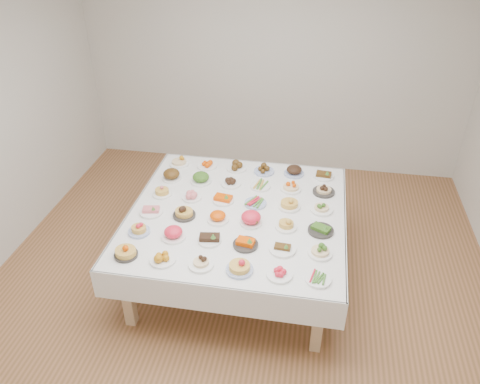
% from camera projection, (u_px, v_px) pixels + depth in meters
% --- Properties ---
extents(room_envelope, '(5.02, 5.02, 2.81)m').
position_uv_depth(room_envelope, '(240.00, 111.00, 3.68)').
color(room_envelope, '#996340').
rests_on(room_envelope, ground).
extents(display_table, '(2.02, 2.02, 0.75)m').
position_uv_depth(display_table, '(237.00, 218.00, 4.43)').
color(display_table, white).
rests_on(display_table, ground).
extents(dish_0, '(0.20, 0.19, 0.12)m').
position_uv_depth(dish_0, '(125.00, 251.00, 3.84)').
color(dish_0, '#2C2A27').
rests_on(dish_0, display_table).
extents(dish_1, '(0.21, 0.21, 0.09)m').
position_uv_depth(dish_1, '(163.00, 257.00, 3.79)').
color(dish_1, white).
rests_on(dish_1, display_table).
extents(dish_2, '(0.20, 0.20, 0.11)m').
position_uv_depth(dish_2, '(201.00, 261.00, 3.74)').
color(dish_2, white).
rests_on(dish_2, display_table).
extents(dish_3, '(0.22, 0.22, 0.12)m').
position_uv_depth(dish_3, '(240.00, 266.00, 3.69)').
color(dish_3, '#4C66B2').
rests_on(dish_3, display_table).
extents(dish_4, '(0.20, 0.20, 0.08)m').
position_uv_depth(dish_4, '(280.00, 273.00, 3.65)').
color(dish_4, white).
rests_on(dish_4, display_table).
extents(dish_5, '(0.20, 0.20, 0.04)m').
position_uv_depth(dish_5, '(318.00, 279.00, 3.61)').
color(dish_5, white).
rests_on(dish_5, display_table).
extents(dish_6, '(0.19, 0.19, 0.10)m').
position_uv_depth(dish_6, '(139.00, 229.00, 4.11)').
color(dish_6, '#4C66B2').
rests_on(dish_6, display_table).
extents(dish_7, '(0.21, 0.21, 0.12)m').
position_uv_depth(dish_7, '(173.00, 233.00, 4.04)').
color(dish_7, white).
rests_on(dish_7, display_table).
extents(dish_8, '(0.20, 0.20, 0.10)m').
position_uv_depth(dish_8, '(210.00, 238.00, 4.01)').
color(dish_8, white).
rests_on(dish_8, display_table).
extents(dish_9, '(0.21, 0.21, 0.10)m').
position_uv_depth(dish_9, '(246.00, 242.00, 3.95)').
color(dish_9, '#2C2A27').
rests_on(dish_9, display_table).
extents(dish_10, '(0.22, 0.22, 0.09)m').
position_uv_depth(dish_10, '(283.00, 247.00, 3.91)').
color(dish_10, white).
rests_on(dish_10, display_table).
extents(dish_11, '(0.20, 0.20, 0.12)m').
position_uv_depth(dish_11, '(320.00, 249.00, 3.85)').
color(dish_11, white).
rests_on(dish_11, display_table).
extents(dish_12, '(0.22, 0.22, 0.09)m').
position_uv_depth(dish_12, '(151.00, 210.00, 4.37)').
color(dish_12, white).
rests_on(dish_12, display_table).
extents(dish_13, '(0.21, 0.21, 0.13)m').
position_uv_depth(dish_13, '(184.00, 211.00, 4.31)').
color(dish_13, '#2C2A27').
rests_on(dish_13, display_table).
extents(dish_14, '(0.20, 0.20, 0.12)m').
position_uv_depth(dish_14, '(218.00, 216.00, 4.25)').
color(dish_14, white).
rests_on(dish_14, display_table).
extents(dish_15, '(0.21, 0.21, 0.13)m').
position_uv_depth(dish_15, '(251.00, 218.00, 4.21)').
color(dish_15, white).
rests_on(dish_15, display_table).
extents(dish_16, '(0.19, 0.19, 0.11)m').
position_uv_depth(dish_16, '(286.00, 224.00, 4.16)').
color(dish_16, white).
rests_on(dish_16, display_table).
extents(dish_17, '(0.23, 0.23, 0.10)m').
position_uv_depth(dish_17, '(321.00, 228.00, 4.12)').
color(dish_17, '#2C2A27').
rests_on(dish_17, display_table).
extents(dish_18, '(0.19, 0.19, 0.10)m').
position_uv_depth(dish_18, '(162.00, 191.00, 4.62)').
color(dish_18, white).
rests_on(dish_18, display_table).
extents(dish_19, '(0.19, 0.19, 0.08)m').
position_uv_depth(dish_19, '(192.00, 195.00, 4.58)').
color(dish_19, white).
rests_on(dish_19, display_table).
extents(dish_20, '(0.20, 0.20, 0.09)m').
position_uv_depth(dish_20, '(223.00, 198.00, 4.53)').
color(dish_20, white).
rests_on(dish_20, display_table).
extents(dish_21, '(0.23, 0.21, 0.05)m').
position_uv_depth(dish_21, '(255.00, 202.00, 4.49)').
color(dish_21, '#4C66B2').
rests_on(dish_21, display_table).
extents(dish_22, '(0.21, 0.21, 0.12)m').
position_uv_depth(dish_22, '(289.00, 203.00, 4.43)').
color(dish_22, white).
rests_on(dish_22, display_table).
extents(dish_23, '(0.21, 0.21, 0.11)m').
position_uv_depth(dish_23, '(322.00, 207.00, 4.39)').
color(dish_23, white).
rests_on(dish_23, display_table).
extents(dish_24, '(0.20, 0.20, 0.12)m').
position_uv_depth(dish_24, '(172.00, 175.00, 4.87)').
color(dish_24, white).
rests_on(dish_24, display_table).
extents(dish_25, '(0.21, 0.21, 0.13)m').
position_uv_depth(dish_25, '(201.00, 177.00, 4.81)').
color(dish_25, white).
rests_on(dish_25, display_table).
extents(dish_26, '(0.20, 0.20, 0.08)m').
position_uv_depth(dish_26, '(231.00, 182.00, 4.79)').
color(dish_26, white).
rests_on(dish_26, display_table).
extents(dish_27, '(0.21, 0.20, 0.05)m').
position_uv_depth(dish_27, '(260.00, 185.00, 4.75)').
color(dish_27, white).
rests_on(dish_27, display_table).
extents(dish_28, '(0.23, 0.23, 0.12)m').
position_uv_depth(dish_28, '(291.00, 185.00, 4.69)').
color(dish_28, white).
rests_on(dish_28, display_table).
extents(dish_29, '(0.23, 0.23, 0.13)m').
position_uv_depth(dish_29, '(324.00, 188.00, 4.64)').
color(dish_29, '#2C2A27').
rests_on(dish_29, display_table).
extents(dish_30, '(0.23, 0.23, 0.12)m').
position_uv_depth(dish_30, '(179.00, 160.00, 5.13)').
color(dish_30, white).
rests_on(dish_30, display_table).
extents(dish_31, '(0.20, 0.20, 0.08)m').
position_uv_depth(dish_31, '(207.00, 165.00, 5.09)').
color(dish_31, white).
rests_on(dish_31, display_table).
extents(dish_32, '(0.20, 0.20, 0.10)m').
position_uv_depth(dish_32, '(237.00, 166.00, 5.04)').
color(dish_32, white).
rests_on(dish_32, display_table).
extents(dish_33, '(0.21, 0.21, 0.10)m').
position_uv_depth(dish_33, '(264.00, 169.00, 4.99)').
color(dish_33, '#4C66B2').
rests_on(dish_33, display_table).
extents(dish_34, '(0.21, 0.21, 0.11)m').
position_uv_depth(dish_34, '(294.00, 170.00, 4.95)').
color(dish_34, '#4C66B2').
rests_on(dish_34, display_table).
extents(dish_35, '(0.21, 0.21, 0.09)m').
position_uv_depth(dish_35, '(324.00, 174.00, 4.91)').
color(dish_35, white).
rests_on(dish_35, display_table).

